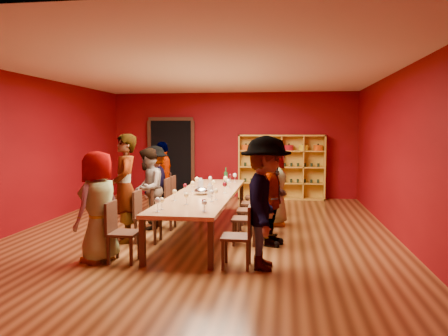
{
  "coord_description": "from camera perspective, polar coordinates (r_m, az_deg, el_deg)",
  "views": [
    {
      "loc": [
        1.49,
        -8.0,
        1.93
      ],
      "look_at": [
        0.25,
        0.88,
        1.15
      ],
      "focal_mm": 35.0,
      "sensor_mm": 36.0,
      "label": 1
    }
  ],
  "objects": [
    {
      "name": "person_right_1",
      "position": [
        7.35,
        6.16,
        -4.11
      ],
      "size": [
        0.66,
        0.99,
        1.55
      ],
      "primitive_type": "imported",
      "rotation": [
        0.0,
        0.0,
        1.28
      ],
      "color": "silver",
      "rests_on": "ground"
    },
    {
      "name": "person_left_4",
      "position": [
        10.03,
        -7.98,
        -1.34
      ],
      "size": [
        0.49,
        1.0,
        1.67
      ],
      "primitive_type": "imported",
      "rotation": [
        0.0,
        0.0,
        -1.62
      ],
      "color": "#15183B",
      "rests_on": "ground"
    },
    {
      "name": "wine_glass_15",
      "position": [
        7.4,
        -1.06,
        -3.09
      ],
      "size": [
        0.08,
        0.08,
        0.2
      ],
      "color": "silver",
      "rests_on": "tasting_table"
    },
    {
      "name": "chair_person_right_0",
      "position": [
        6.2,
        2.4,
        -8.43
      ],
      "size": [
        0.42,
        0.42,
        0.89
      ],
      "color": "#331A11",
      "rests_on": "ground"
    },
    {
      "name": "wine_glass_17",
      "position": [
        9.01,
        -3.57,
        -1.54
      ],
      "size": [
        0.09,
        0.09,
        0.22
      ],
      "color": "silver",
      "rests_on": "tasting_table"
    },
    {
      "name": "tasting_table",
      "position": [
        8.23,
        -2.57,
        -3.64
      ],
      "size": [
        1.1,
        4.5,
        0.75
      ],
      "color": "#BB804D",
      "rests_on": "ground"
    },
    {
      "name": "wine_glass_5",
      "position": [
        6.39,
        -8.68,
        -4.32
      ],
      "size": [
        0.09,
        0.09,
        0.21
      ],
      "color": "silver",
      "rests_on": "tasting_table"
    },
    {
      "name": "wine_glass_6",
      "position": [
        8.19,
        0.1,
        -2.21
      ],
      "size": [
        0.09,
        0.09,
        0.22
      ],
      "color": "silver",
      "rests_on": "tasting_table"
    },
    {
      "name": "carafe_a",
      "position": [
        8.28,
        -3.07,
        -2.36
      ],
      "size": [
        0.13,
        0.13,
        0.28
      ],
      "color": "silver",
      "rests_on": "tasting_table"
    },
    {
      "name": "wine_glass_2",
      "position": [
        9.45,
        -1.83,
        -1.38
      ],
      "size": [
        0.07,
        0.07,
        0.19
      ],
      "color": "silver",
      "rests_on": "tasting_table"
    },
    {
      "name": "wine_glass_12",
      "position": [
        8.41,
        -4.13,
        -2.09
      ],
      "size": [
        0.08,
        0.08,
        0.2
      ],
      "color": "silver",
      "rests_on": "tasting_table"
    },
    {
      "name": "person_left_1",
      "position": [
        7.72,
        -12.81,
        -2.57
      ],
      "size": [
        0.71,
        0.81,
        1.87
      ],
      "primitive_type": "imported",
      "rotation": [
        0.0,
        0.0,
        -1.21
      ],
      "color": "pink",
      "rests_on": "ground"
    },
    {
      "name": "wine_glass_18",
      "position": [
        7.39,
        -6.47,
        -3.18
      ],
      "size": [
        0.08,
        0.08,
        0.19
      ],
      "color": "silver",
      "rests_on": "tasting_table"
    },
    {
      "name": "wine_bottle",
      "position": [
        9.8,
        0.24,
        -1.17
      ],
      "size": [
        0.1,
        0.1,
        0.34
      ],
      "color": "#13361A",
      "rests_on": "tasting_table"
    },
    {
      "name": "wine_glass_10",
      "position": [
        6.96,
        -4.95,
        -3.63
      ],
      "size": [
        0.08,
        0.08,
        0.2
      ],
      "color": "silver",
      "rests_on": "tasting_table"
    },
    {
      "name": "chair_person_right_2",
      "position": [
        8.19,
        3.79,
        -5.12
      ],
      "size": [
        0.42,
        0.42,
        0.89
      ],
      "color": "#331A11",
      "rests_on": "ground"
    },
    {
      "name": "room_shell",
      "position": [
        8.15,
        -2.59,
        1.94
      ],
      "size": [
        7.1,
        9.1,
        3.04
      ],
      "color": "#5C3218",
      "rests_on": "ground"
    },
    {
      "name": "chair_person_left_1",
      "position": [
        7.68,
        -10.46,
        -5.88
      ],
      "size": [
        0.42,
        0.42,
        0.89
      ],
      "color": "#331A11",
      "rests_on": "ground"
    },
    {
      "name": "wine_glass_1",
      "position": [
        6.3,
        -2.55,
        -4.64
      ],
      "size": [
        0.07,
        0.07,
        0.18
      ],
      "color": "silver",
      "rests_on": "tasting_table"
    },
    {
      "name": "wine_glass_0",
      "position": [
        6.57,
        -8.13,
        -4.25
      ],
      "size": [
        0.07,
        0.07,
        0.19
      ],
      "color": "silver",
      "rests_on": "tasting_table"
    },
    {
      "name": "person_right_4",
      "position": [
        9.78,
        6.0,
        -1.51
      ],
      "size": [
        0.63,
        0.72,
        1.66
      ],
      "primitive_type": "imported",
      "rotation": [
        0.0,
        0.0,
        1.2
      ],
      "color": "#6188C8",
      "rests_on": "ground"
    },
    {
      "name": "wine_glass_3",
      "position": [
        8.98,
        0.55,
        -1.74
      ],
      "size": [
        0.07,
        0.07,
        0.18
      ],
      "color": "silver",
      "rests_on": "tasting_table"
    },
    {
      "name": "wine_glass_7",
      "position": [
        6.4,
        -2.64,
        -4.47
      ],
      "size": [
        0.07,
        0.07,
        0.18
      ],
      "color": "silver",
      "rests_on": "tasting_table"
    },
    {
      "name": "chair_person_right_4",
      "position": [
        9.83,
        4.5,
        -3.43
      ],
      "size": [
        0.42,
        0.42,
        0.89
      ],
      "color": "#331A11",
      "rests_on": "ground"
    },
    {
      "name": "spittoon_bowl",
      "position": [
        8.03,
        -2.94,
        -3.04
      ],
      "size": [
        0.27,
        0.27,
        0.15
      ],
      "primitive_type": "ellipsoid",
      "color": "#ADAFB4",
      "rests_on": "tasting_table"
    },
    {
      "name": "chair_person_left_0",
      "position": [
        6.62,
        -13.63,
        -7.69
      ],
      "size": [
        0.42,
        0.42,
        0.89
      ],
      "color": "#331A11",
      "rests_on": "ground"
    },
    {
      "name": "person_left_3",
      "position": [
        9.57,
        -9.01,
        -1.88
      ],
      "size": [
        0.45,
        1.04,
        1.6
      ],
      "primitive_type": "imported",
      "rotation": [
        0.0,
        0.0,
        -1.6
      ],
      "color": "#597AB7",
      "rests_on": "ground"
    },
    {
      "name": "shelving_unit",
      "position": [
        12.35,
        7.5,
        0.54
      ],
      "size": [
        2.4,
        0.4,
        1.8
      ],
      "color": "gold",
      "rests_on": "ground"
    },
    {
      "name": "person_left_2",
      "position": [
        8.66,
        -9.92,
        -2.65
      ],
      "size": [
        0.5,
        0.81,
        1.58
      ],
      "primitive_type": "imported",
      "rotation": [
        0.0,
        0.0,
        -1.46
      ],
      "color": "#CE8A97",
      "rests_on": "ground"
    },
    {
      "name": "wine_glass_16",
      "position": [
        8.24,
        -5.11,
        -2.36
      ],
      "size": [
        0.07,
        0.07,
        0.18
      ],
      "color": "silver",
      "rests_on": "tasting_table"
    },
    {
      "name": "wine_glass_4",
      "position": [
        9.14,
        0.21,
        -1.42
      ],
      "size": [
        0.09,
        0.09,
        0.22
      ],
      "color": "silver",
      "rests_on": "tasting_table"
    },
    {
      "name": "chair_person_left_4",
      "position": [
        9.98,
        -6.05,
        -3.32
      ],
      "size": [
        0.42,
        0.42,
        0.89
      ],
      "color": "#331A11",
      "rests_on": "ground"
    },
    {
      "name": "person_left_0",
      "position": [
        6.67,
        -16.09,
        -4.86
      ],
      "size": [
        0.67,
        0.89,
        1.63
      ],
      "primitive_type": "imported",
      "rotation": [
        0.0,
        0.0,
        -1.9
      ],
      "color": "tan",
      "rests_on": "ground"
    },
    {
      "name": "wine_glass_14",
      "position": [
        9.92,
        0.81,
        -1.05
      ],
      "size": [
        0.08,
        0.08,
        0.19
      ],
      "color": "silver",
      "rests_on": "tasting_table"
    },
    {
      "name": "person_right_0",
      "position": [
        6.09,
        5.46,
        -4.53
      ],
      "size": [
        0.51,
        1.21,
        1.86
      ],
      "primitive_type": "imported",
      "rotation": [
        0.0,
        0.0,
        1.56
      ],
      "color": "#46454A",
      "rests_on": "ground"
    },
    {
      "name": "person_right_3",
      "position": [
        8.91,
        6.62,
        -2.24
      ],
      "size": [
        0.47,
        0.82,
        1.63
      ],
      "primitive_type": "imported",
      "rotation": [
        0.0,
        0.0,
        1.61
      ],
      "color": "#48484D",
      "rests_on": "ground"
    },
    {
      "name": "chair_person_left_2",
      "position": [
        8.64,
        -8.32,
        -4.64
      ],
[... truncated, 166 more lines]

